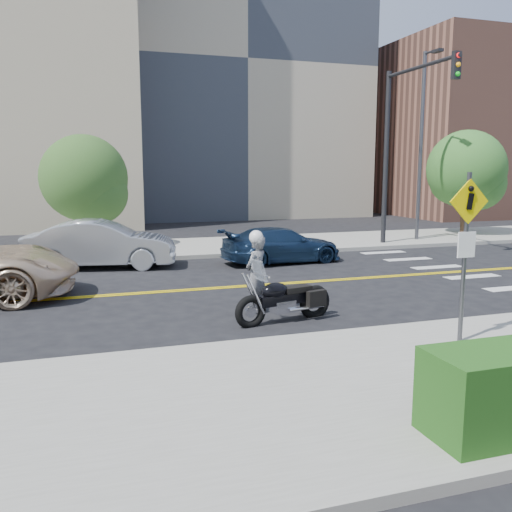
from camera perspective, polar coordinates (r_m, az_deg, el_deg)
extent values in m
plane|color=black|center=(14.59, -9.00, -3.69)|extent=(120.00, 120.00, 0.00)
cube|color=#9E9B91|center=(7.58, 0.18, -15.15)|extent=(60.00, 5.00, 0.15)
cube|color=#9E9B91|center=(21.90, -12.06, 0.66)|extent=(60.00, 5.00, 0.15)
cube|color=#A39984|center=(41.90, -3.80, 18.35)|extent=(18.00, 14.00, 20.00)
cube|color=#8C5947|center=(44.28, 22.16, 12.01)|extent=(14.00, 12.00, 12.00)
cylinder|color=#4C4C51|center=(24.99, 16.95, 10.85)|extent=(0.16, 0.16, 8.00)
cylinder|color=black|center=(23.47, 13.51, 9.91)|extent=(0.20, 0.20, 7.00)
cylinder|color=black|center=(21.94, 16.99, 18.53)|extent=(0.14, 4.40, 0.14)
cube|color=black|center=(20.29, 20.33, 18.32)|extent=(0.28, 0.18, 0.90)
cylinder|color=#4C4C51|center=(10.15, 21.09, -0.26)|extent=(0.08, 0.08, 3.00)
cube|color=#F9D800|center=(10.03, 21.52, 5.37)|extent=(0.78, 0.03, 0.78)
cube|color=white|center=(10.09, 21.28, 1.12)|extent=(0.35, 0.03, 0.45)
imported|color=silver|center=(12.10, 0.02, -1.94)|extent=(0.76, 0.74, 1.76)
sphere|color=white|center=(11.97, 0.02, 1.98)|extent=(0.32, 0.32, 0.32)
imported|color=#B3B6BB|center=(18.44, -15.94, 1.21)|extent=(5.01, 2.55, 1.57)
imported|color=navy|center=(18.79, 2.70, 1.16)|extent=(4.37, 2.09, 1.23)
cylinder|color=#382619|center=(22.15, -17.53, 5.15)|extent=(0.24, 0.24, 3.70)
sphere|color=#2D561B|center=(22.11, -17.65, 7.83)|extent=(3.33, 3.33, 3.33)
cylinder|color=#382619|center=(27.89, 21.11, 6.14)|extent=(0.25, 0.25, 4.15)
sphere|color=#2F6921|center=(27.87, 21.25, 8.53)|extent=(3.67, 3.67, 3.67)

